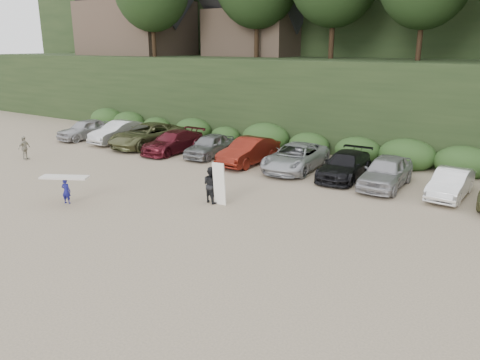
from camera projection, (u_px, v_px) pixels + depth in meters
The scene contains 5 objects.
ground at pixel (197, 229), 18.60m from camera, with size 120.00×120.00×0.00m, color tan.
parked_cars at pixel (306, 159), 26.51m from camera, with size 39.69×6.39×1.64m.
distant_walker at pixel (24, 148), 29.49m from camera, with size 0.88×0.37×1.50m, color #AAA490.
child_surfer at pixel (65, 185), 21.30m from camera, with size 2.19×1.55×1.30m.
adult_surfer at pixel (212, 185), 21.42m from camera, with size 1.31×0.79×2.00m.
Camera 1 is at (10.97, -13.51, 7.07)m, focal length 35.00 mm.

